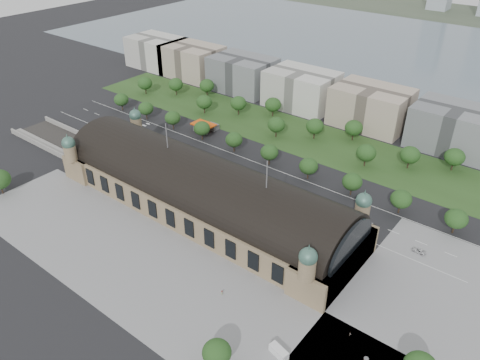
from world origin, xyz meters
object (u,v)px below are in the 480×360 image
Objects in this scene: parked_car_2 at (172,163)px; bus_mid at (268,194)px; parked_car_6 at (178,166)px; bus_east at (279,199)px; bus_west at (208,163)px; parked_car_4 at (185,169)px; pedestrian_2 at (350,334)px; parked_car_1 at (143,151)px; parked_car_3 at (179,161)px; traffic_car_2 at (174,155)px; petrol_station at (208,126)px; traffic_car_5 at (346,211)px; parked_car_0 at (153,155)px; pedestrian_0 at (222,292)px; traffic_car_6 at (419,251)px; traffic_car_0 at (117,125)px; van_south at (278,351)px; traffic_car_3 at (222,161)px; parked_car_5 at (159,158)px; traffic_car_4 at (255,179)px.

bus_mid reaches higher than parked_car_2.
bus_east is (60.99, 6.00, 0.90)m from parked_car_6.
bus_mid reaches higher than bus_east.
bus_west is at bearing 88.89° from bus_mid.
parked_car_4 is 2.38× the size of pedestrian_2.
parked_car_1 is 1.32× the size of parked_car_3.
parked_car_3 is (7.40, -3.59, 0.05)m from traffic_car_2.
traffic_car_5 is (107.06, -26.74, -2.14)m from petrol_station.
pedestrian_0 is at bearing 29.84° from parked_car_0.
parked_car_0 is at bearing -80.83° from traffic_car_6.
traffic_car_2 is 143.74m from pedestrian_2.
traffic_car_2 is at bearing 103.05° from traffic_car_5.
parked_car_2 is 4.45m from parked_car_6.
bus_mid is at bearing 61.73° from parked_car_4.
bus_mid is (73.78, 6.00, 0.96)m from parked_car_0.
parked_car_3 is at bearing 122.62° from parked_car_2.
bus_mid reaches higher than pedestrian_2.
traffic_car_0 reaches higher than traffic_car_2.
traffic_car_5 is 86.15m from parked_car_4.
van_south reaches higher than pedestrian_2.
van_south reaches higher than parked_car_2.
bus_west is (38.71, 11.00, 0.83)m from parked_car_1.
traffic_car_6 is 130.94m from parked_car_2.
parked_car_4 is at bearing 154.88° from traffic_car_3.
parked_car_0 is 0.35× the size of bus_mid.
traffic_car_0 is at bearing 89.96° from bus_east.
parked_car_2 reaches higher than traffic_car_0.
parked_car_5 is (-29.76, -18.39, -0.08)m from traffic_car_3.
traffic_car_4 reaches higher than traffic_car_0.
pedestrian_2 reaches higher than parked_car_3.
van_south is (111.70, -69.58, 0.69)m from parked_car_3.
parked_car_3 is 63.88m from bus_east.
bus_mid reaches higher than traffic_car_6.
pedestrian_2 reaches higher than parked_car_2.
parked_car_3 is at bearing 54.82° from pedestrian_2.
parked_car_3 is at bearing 73.67° from parked_car_0.
parked_car_1 reaches higher than parked_car_3.
traffic_car_3 is at bearing -89.04° from traffic_car_6.
bus_west is 1.00× the size of bus_east.
van_south is (119.11, -73.17, 0.74)m from traffic_car_2.
parked_car_2 is 1.15× the size of parked_car_5.
parked_car_0 is 0.92× the size of parked_car_4.
pedestrian_0 is 46.67m from pedestrian_2.
van_south is at bearing 64.23° from traffic_car_0.
traffic_car_4 is at bearing 69.95° from parked_car_6.
traffic_car_2 is at bearing 100.06° from parked_car_0.
traffic_car_2 is at bearing 78.74° from parked_car_1.
bus_east is (65.44, 5.98, 0.81)m from parked_car_2.
pedestrian_0 is at bearing 177.21° from van_south.
traffic_car_0 is 106.69m from traffic_car_4.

